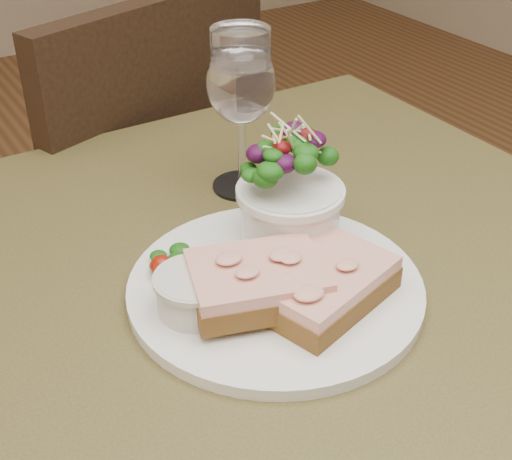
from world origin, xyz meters
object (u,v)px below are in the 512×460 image
sandwich_front (320,283)px  sandwich_back (257,282)px  chair_far (117,298)px  salad_bowl (291,189)px  dinner_plate (275,288)px  cafe_table (275,359)px  ramekin (196,291)px  wine_glass (241,88)px

sandwich_front → sandwich_back: sandwich_back is taller
chair_far → sandwich_front: 0.83m
chair_far → salad_bowl: 0.79m
dinner_plate → sandwich_front: sandwich_front is taller
cafe_table → sandwich_front: (0.01, -0.05, 0.13)m
dinner_plate → ramekin: 0.08m
cafe_table → ramekin: (-0.09, -0.01, 0.13)m
dinner_plate → ramekin: bearing=176.8°
dinner_plate → sandwich_back: (-0.03, -0.02, 0.03)m
chair_far → wine_glass: wine_glass is taller
cafe_table → salad_bowl: bearing=44.2°
sandwich_front → ramekin: 0.11m
cafe_table → wine_glass: 0.29m
dinner_plate → wine_glass: wine_glass is taller
chair_far → dinner_plate: bearing=66.7°
cafe_table → ramekin: bearing=-174.2°
dinner_plate → salad_bowl: bearing=45.9°
dinner_plate → wine_glass: 0.24m
cafe_table → dinner_plate: dinner_plate is taller
chair_far → ramekin: (-0.13, -0.63, 0.49)m
chair_far → dinner_plate: chair_far is taller
dinner_plate → salad_bowl: 0.10m
dinner_plate → ramekin: ramekin is taller
chair_far → sandwich_back: 0.82m
sandwich_front → wine_glass: 0.25m
chair_far → ramekin: size_ratio=13.19×
ramekin → wine_glass: bearing=49.5°
chair_far → sandwich_front: size_ratio=6.12×
cafe_table → sandwich_back: (-0.04, -0.03, 0.14)m
dinner_plate → chair_far: bearing=85.4°
chair_far → sandwich_front: bearing=68.8°
chair_far → sandwich_front: chair_far is taller
sandwich_front → ramekin: bearing=140.1°
sandwich_back → wine_glass: (0.11, 0.21, 0.09)m
ramekin → salad_bowl: salad_bowl is taller
sandwich_back → salad_bowl: salad_bowl is taller
cafe_table → ramekin: ramekin is taller
cafe_table → salad_bowl: size_ratio=6.30×
wine_glass → cafe_table: bearing=-110.6°
ramekin → wine_glass: 0.26m
cafe_table → salad_bowl: 0.18m
chair_far → dinner_plate: (-0.05, -0.64, 0.46)m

